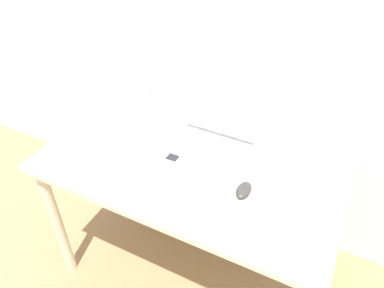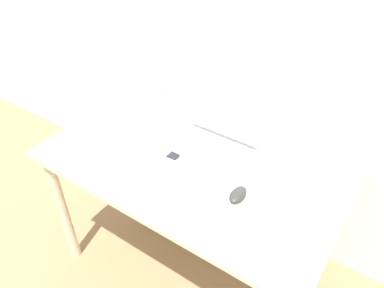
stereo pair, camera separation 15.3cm
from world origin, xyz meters
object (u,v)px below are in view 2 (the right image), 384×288
at_px(keyboard, 169,172).
at_px(mp3_player, 173,157).
at_px(vase, 152,74).
at_px(laptop, 216,140).
at_px(mouse, 238,195).

distance_m(keyboard, mp3_player, 0.10).
bearing_deg(vase, keyboard, -45.60).
xyz_separation_m(laptop, vase, (-0.53, 0.22, 0.07)).
bearing_deg(vase, laptop, -22.28).
height_order(mouse, vase, vase).
relative_size(keyboard, mp3_player, 6.94).
xyz_separation_m(laptop, mp3_player, (-0.13, -0.15, -0.04)).
relative_size(laptop, mp3_player, 5.43).
bearing_deg(mp3_player, mouse, -8.07).
bearing_deg(mouse, laptop, 137.30).
height_order(laptop, mp3_player, laptop).
bearing_deg(keyboard, vase, 134.40).
bearing_deg(mouse, vase, 150.74).
height_order(mouse, mp3_player, mouse).
distance_m(laptop, vase, 0.58).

